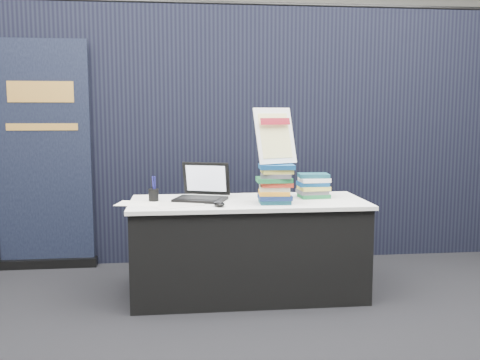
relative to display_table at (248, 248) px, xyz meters
name	(u,v)px	position (x,y,z in m)	size (l,w,h in m)	color
floor	(258,321)	(0.00, -0.55, -0.38)	(8.00, 8.00, 0.00)	black
wall_back	(216,88)	(0.00, 3.45, 1.37)	(8.00, 0.02, 3.50)	beige
drape_partition	(234,136)	(0.00, 1.05, 0.82)	(6.00, 0.08, 2.40)	black
display_table	(248,248)	(0.00, 0.00, 0.00)	(1.80, 0.75, 0.75)	black
laptop	(200,191)	(-0.37, 0.08, 0.44)	(0.44, 0.42, 0.28)	black
mouse	(219,204)	(-0.24, -0.24, 0.39)	(0.07, 0.11, 0.04)	black
brochure_left	(139,203)	(-0.82, -0.06, 0.38)	(0.32, 0.23, 0.00)	white
brochure_mid	(182,203)	(-0.51, -0.08, 0.38)	(0.33, 0.23, 0.00)	silver
brochure_right	(172,206)	(-0.58, -0.19, 0.38)	(0.27, 0.19, 0.00)	silver
pen_cup	(154,195)	(-0.72, 0.03, 0.42)	(0.08, 0.08, 0.10)	black
book_stack_tall	(275,184)	(0.18, -0.15, 0.52)	(0.25, 0.21, 0.29)	#154653
book_stack_short	(313,186)	(0.53, 0.08, 0.47)	(0.23, 0.18, 0.19)	#1C6A39
info_sign	(275,136)	(0.18, -0.12, 0.87)	(0.34, 0.23, 0.43)	black
pullup_banner	(44,169)	(-1.74, 0.95, 0.54)	(0.88, 0.10, 2.07)	black
stacking_chair	(265,207)	(0.27, 0.88, 0.16)	(0.56, 0.58, 0.96)	black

